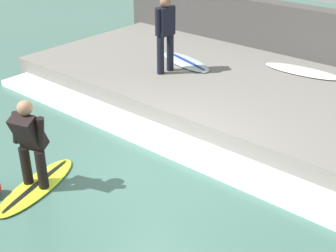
{
  "coord_description": "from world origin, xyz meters",
  "views": [
    {
      "loc": [
        -4.81,
        -4.4,
        4.2
      ],
      "look_at": [
        0.4,
        0.0,
        0.7
      ],
      "focal_mm": 50.0,
      "sensor_mm": 36.0,
      "label": 1
    }
  ],
  "objects_px": {
    "surfboard_waiting_near": "(186,62)",
    "surfer_waiting_near": "(165,31)",
    "surfer_riding": "(30,140)",
    "surfboard_spare": "(302,71)",
    "surfboard_riding": "(37,186)"
  },
  "relations": [
    {
      "from": "surfboard_riding",
      "to": "surfboard_waiting_near",
      "type": "height_order",
      "value": "surfboard_waiting_near"
    },
    {
      "from": "surfer_riding",
      "to": "surfboard_spare",
      "type": "distance_m",
      "value": 6.43
    },
    {
      "from": "surfboard_riding",
      "to": "surfer_riding",
      "type": "height_order",
      "value": "surfer_riding"
    },
    {
      "from": "surfboard_riding",
      "to": "surfboard_spare",
      "type": "xyz_separation_m",
      "value": [
        6.27,
        -1.38,
        0.45
      ]
    },
    {
      "from": "surfer_waiting_near",
      "to": "surfboard_spare",
      "type": "distance_m",
      "value": 3.23
    },
    {
      "from": "surfer_waiting_near",
      "to": "surfboard_waiting_near",
      "type": "distance_m",
      "value": 1.2
    },
    {
      "from": "surfer_riding",
      "to": "surfboard_waiting_near",
      "type": "height_order",
      "value": "surfer_riding"
    },
    {
      "from": "surfer_riding",
      "to": "surfboard_spare",
      "type": "relative_size",
      "value": 0.79
    },
    {
      "from": "surfboard_riding",
      "to": "surfboard_waiting_near",
      "type": "xyz_separation_m",
      "value": [
        5.07,
        1.04,
        0.45
      ]
    },
    {
      "from": "surfboard_riding",
      "to": "surfer_riding",
      "type": "bearing_deg",
      "value": -90.0
    },
    {
      "from": "surfboard_riding",
      "to": "surfboard_spare",
      "type": "relative_size",
      "value": 1.0
    },
    {
      "from": "surfboard_waiting_near",
      "to": "surfboard_spare",
      "type": "relative_size",
      "value": 0.98
    },
    {
      "from": "surfboard_riding",
      "to": "surfer_riding",
      "type": "relative_size",
      "value": 1.27
    },
    {
      "from": "surfboard_waiting_near",
      "to": "surfer_waiting_near",
      "type": "bearing_deg",
      "value": -178.27
    },
    {
      "from": "surfboard_waiting_near",
      "to": "surfboard_spare",
      "type": "bearing_deg",
      "value": -63.42
    }
  ]
}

